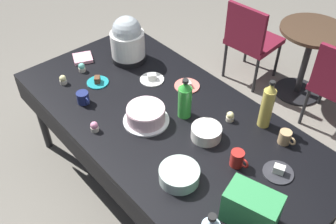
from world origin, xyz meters
The scene contains 23 objects.
ground centered at (0.00, 0.00, 0.00)m, with size 9.00×9.00×0.00m, color slate.
potluck_table centered at (0.00, 0.00, 0.69)m, with size 2.20×1.10×0.75m.
frosted_layer_cake centered at (-0.07, -0.12, 0.80)m, with size 0.29×0.29×0.11m.
slow_cooker centered at (-0.70, 0.21, 0.92)m, with size 0.27×0.27×0.36m.
glass_salad_bowl centered at (0.41, -0.28, 0.79)m, with size 0.22×0.22×0.08m, color #B2C6BC.
ceramic_snack_bowl centered at (0.28, 0.06, 0.79)m, with size 0.19×0.19×0.08m, color silver.
dessert_plate_charcoal centered at (0.74, 0.16, 0.76)m, with size 0.17×0.17×0.05m.
dessert_plate_white centered at (-0.38, 0.18, 0.76)m, with size 0.17×0.17×0.05m.
dessert_plate_coral centered at (-0.16, 0.32, 0.76)m, with size 0.18×0.18×0.04m.
dessert_plate_teal centered at (-0.61, -0.14, 0.76)m, with size 0.16×0.16×0.05m.
cupcake_berry centered at (-0.76, -0.32, 0.78)m, with size 0.05×0.05×0.07m.
cupcake_rose centered at (-0.21, -0.42, 0.78)m, with size 0.05×0.05×0.07m.
cupcake_vanilla centered at (0.28, 0.28, 0.78)m, with size 0.05×0.05×0.07m.
cupcake_lemon centered at (-0.80, -0.14, 0.78)m, with size 0.05×0.05×0.07m.
soda_bottle_lime_soda centered at (0.05, 0.10, 0.88)m, with size 0.09×0.09×0.28m.
soda_bottle_ginger_ale centered at (0.44, 0.41, 0.91)m, with size 0.08×0.08×0.34m.
coffee_mug_tan centered at (0.62, 0.38, 0.79)m, with size 0.11×0.07×0.09m.
coffee_mug_red centered at (0.55, 0.04, 0.80)m, with size 0.12×0.08×0.10m.
coffee_mug_navy centered at (-0.49, -0.33, 0.79)m, with size 0.12×0.08×0.08m.
soda_carton centered at (0.83, -0.19, 0.85)m, with size 0.26×0.16×0.20m, color #338C4C.
paper_napkin_stack centered at (-0.93, -0.06, 0.76)m, with size 0.14×0.14×0.02m, color pink.
maroon_chair_left centered at (-0.54, 1.53, 0.49)m, with size 0.47×0.47×0.85m.
round_cafe_table centered at (-0.05, 1.76, 0.50)m, with size 0.60×0.60×0.72m.
Camera 1 is at (1.36, -1.18, 2.41)m, focal length 40.74 mm.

